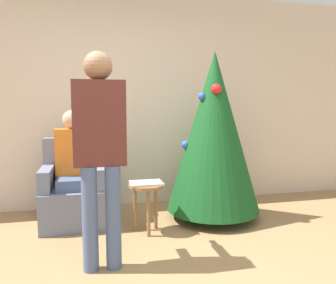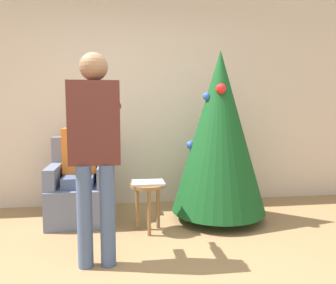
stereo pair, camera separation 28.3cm
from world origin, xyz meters
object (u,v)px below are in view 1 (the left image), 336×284
at_px(armchair, 74,193).
at_px(christmas_tree, 214,132).
at_px(person_seated, 73,163).
at_px(side_stool, 146,193).
at_px(person_standing, 100,141).

bearing_deg(armchair, christmas_tree, -7.18).
height_order(christmas_tree, armchair, christmas_tree).
xyz_separation_m(person_seated, side_stool, (0.72, -0.42, -0.27)).
relative_size(christmas_tree, person_standing, 1.11).
xyz_separation_m(christmas_tree, person_standing, (-1.27, -0.87, 0.02)).
height_order(person_seated, side_stool, person_seated).
height_order(christmas_tree, person_standing, christmas_tree).
relative_size(christmas_tree, side_stool, 3.78).
bearing_deg(person_standing, person_seated, 104.08).
relative_size(person_seated, person_standing, 0.73).
distance_m(christmas_tree, person_seated, 1.58).
bearing_deg(side_stool, christmas_tree, 17.24).
bearing_deg(christmas_tree, side_stool, -162.76).
relative_size(armchair, person_seated, 0.75).
xyz_separation_m(christmas_tree, person_seated, (-1.53, 0.17, -0.32)).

